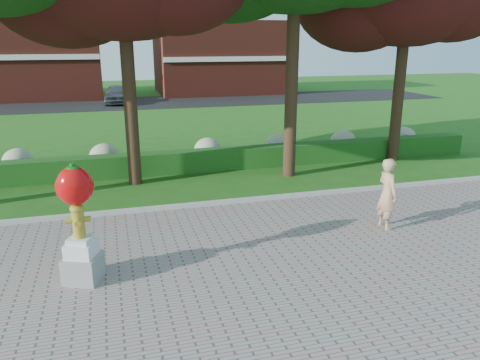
# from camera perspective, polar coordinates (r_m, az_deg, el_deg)

# --- Properties ---
(ground) EXTENTS (100.00, 100.00, 0.00)m
(ground) POSITION_cam_1_polar(r_m,az_deg,el_deg) (11.35, -0.34, -8.19)
(ground) COLOR #1F5916
(ground) RESTS_ON ground
(walkway) EXTENTS (40.00, 14.00, 0.04)m
(walkway) POSITION_cam_1_polar(r_m,az_deg,el_deg) (8.08, 7.74, -19.57)
(walkway) COLOR gray
(walkway) RESTS_ON ground
(curb) EXTENTS (40.00, 0.18, 0.15)m
(curb) POSITION_cam_1_polar(r_m,az_deg,el_deg) (14.02, -3.63, -2.92)
(curb) COLOR #ADADA5
(curb) RESTS_ON ground
(lawn_hedge) EXTENTS (24.00, 0.70, 0.80)m
(lawn_hedge) POSITION_cam_1_polar(r_m,az_deg,el_deg) (17.69, -6.43, 2.28)
(lawn_hedge) COLOR #1D4B15
(lawn_hedge) RESTS_ON ground
(hydrangea_row) EXTENTS (20.10, 1.10, 0.99)m
(hydrangea_row) POSITION_cam_1_polar(r_m,az_deg,el_deg) (18.71, -5.23, 3.59)
(hydrangea_row) COLOR #A0AB82
(hydrangea_row) RESTS_ON ground
(street) EXTENTS (50.00, 8.00, 0.02)m
(street) POSITION_cam_1_polar(r_m,az_deg,el_deg) (38.32, -11.77, 9.24)
(street) COLOR black
(street) RESTS_ON ground
(building_left) EXTENTS (14.00, 8.00, 7.00)m
(building_left) POSITION_cam_1_polar(r_m,az_deg,el_deg) (44.53, -25.98, 13.46)
(building_left) COLOR maroon
(building_left) RESTS_ON ground
(building_right) EXTENTS (12.00, 8.00, 6.40)m
(building_right) POSITION_cam_1_polar(r_m,az_deg,el_deg) (45.24, -2.17, 14.72)
(building_right) COLOR maroon
(building_right) RESTS_ON ground
(hydrant_sculpture) EXTENTS (0.88, 0.88, 2.49)m
(hydrant_sculpture) POSITION_cam_1_polar(r_m,az_deg,el_deg) (9.82, -19.12, -4.66)
(hydrant_sculpture) COLOR gray
(hydrant_sculpture) RESTS_ON walkway
(woman) EXTENTS (0.46, 0.69, 1.87)m
(woman) POSITION_cam_1_polar(r_m,az_deg,el_deg) (12.64, 17.51, -1.61)
(woman) COLOR tan
(woman) RESTS_ON walkway
(parked_car) EXTENTS (2.01, 4.36, 1.45)m
(parked_car) POSITION_cam_1_polar(r_m,az_deg,el_deg) (38.14, -14.85, 10.11)
(parked_car) COLOR #44474C
(parked_car) RESTS_ON street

